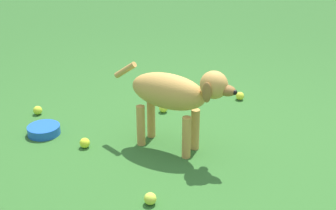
{
  "coord_description": "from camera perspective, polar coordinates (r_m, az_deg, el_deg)",
  "views": [
    {
      "loc": [
        1.56,
        -1.91,
        1.41
      ],
      "look_at": [
        -0.16,
        -0.1,
        0.29
      ],
      "focal_mm": 46.99,
      "sensor_mm": 36.0,
      "label": 1
    }
  ],
  "objects": [
    {
      "name": "ground",
      "position": [
        2.84,
        3.72,
        -5.74
      ],
      "size": [
        14.0,
        14.0,
        0.0
      ],
      "primitive_type": "plane",
      "color": "#2D6026"
    },
    {
      "name": "dog",
      "position": [
        2.68,
        0.92,
        1.41
      ],
      "size": [
        0.82,
        0.33,
        0.57
      ],
      "rotation": [
        0.0,
        0.0,
        0.25
      ],
      "color": "#C69347",
      "rests_on": "ground"
    },
    {
      "name": "tennis_ball_0",
      "position": [
        2.34,
        -2.32,
        -12.05
      ],
      "size": [
        0.07,
        0.07,
        0.07
      ],
      "primitive_type": "sphere",
      "color": "#CADC41",
      "rests_on": "ground"
    },
    {
      "name": "tennis_ball_1",
      "position": [
        3.43,
        -16.54,
        -0.66
      ],
      "size": [
        0.07,
        0.07,
        0.07
      ],
      "primitive_type": "sphere",
      "color": "#C9DD32",
      "rests_on": "ground"
    },
    {
      "name": "tennis_ball_2",
      "position": [
        3.59,
        9.31,
        1.17
      ],
      "size": [
        0.07,
        0.07,
        0.07
      ],
      "primitive_type": "sphere",
      "color": "yellow",
      "rests_on": "ground"
    },
    {
      "name": "tennis_ball_3",
      "position": [
        2.89,
        -10.75,
        -4.86
      ],
      "size": [
        0.07,
        0.07,
        0.07
      ],
      "primitive_type": "sphere",
      "color": "yellow",
      "rests_on": "ground"
    },
    {
      "name": "tennis_ball_4",
      "position": [
        3.32,
        -0.6,
        -0.41
      ],
      "size": [
        0.07,
        0.07,
        0.07
      ],
      "primitive_type": "sphere",
      "color": "#D0DA3A",
      "rests_on": "ground"
    },
    {
      "name": "water_bowl",
      "position": [
        3.12,
        -15.81,
        -3.14
      ],
      "size": [
        0.22,
        0.22,
        0.06
      ],
      "primitive_type": "cylinder",
      "color": "blue",
      "rests_on": "ground"
    }
  ]
}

